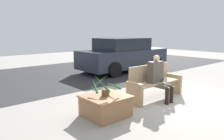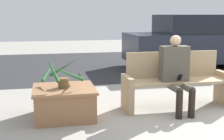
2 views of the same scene
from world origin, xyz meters
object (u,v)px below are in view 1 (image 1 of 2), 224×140
object	(u,v)px
bench	(154,82)
planter_box	(106,105)
potted_plant	(105,87)
person_seated	(158,75)
parked_car	(123,55)

from	to	relation	value
bench	planter_box	bearing A→B (deg)	-175.48
bench	potted_plant	world-z (taller)	potted_plant
planter_box	potted_plant	world-z (taller)	potted_plant
person_seated	planter_box	bearing A→B (deg)	178.72
bench	potted_plant	xyz separation A→B (m)	(-1.91, -0.15, 0.21)
person_seated	potted_plant	xyz separation A→B (m)	(-1.81, 0.04, -0.03)
potted_plant	planter_box	bearing A→B (deg)	7.29
person_seated	parked_car	distance (m)	4.63
planter_box	bench	bearing A→B (deg)	4.52
potted_plant	parked_car	xyz separation A→B (m)	(4.29, 3.88, 0.10)
person_seated	parked_car	size ratio (longest dim) A/B	0.28
planter_box	potted_plant	xyz separation A→B (m)	(-0.01, -0.00, 0.41)
planter_box	parked_car	size ratio (longest dim) A/B	0.21
potted_plant	person_seated	bearing A→B (deg)	-1.24
bench	parked_car	size ratio (longest dim) A/B	0.41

